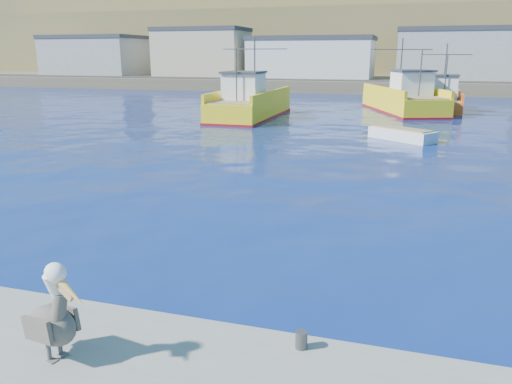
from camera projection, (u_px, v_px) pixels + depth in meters
The scene contains 8 objects.
ground at pixel (210, 271), 12.33m from camera, with size 260.00×260.00×0.00m, color navy.
dock_bollards at pixel (169, 318), 8.85m from camera, with size 36.20×0.20×0.30m.
far_shore at pixel (392, 36), 110.68m from camera, with size 200.00×81.00×24.00m.
trawler_yellow_a at pixel (250, 104), 41.69m from camera, with size 5.60×12.24×6.63m.
trawler_yellow_b at pixel (404, 100), 45.72m from camera, with size 8.28×12.92×6.63m.
boat_orange at pixel (443, 100), 46.58m from camera, with size 4.45×8.56×6.10m.
skiff_mid at pixel (402, 135), 30.94m from camera, with size 4.22×3.66×0.91m.
pelican at pixel (54, 318), 7.74m from camera, with size 1.35×0.78×1.68m.
Camera 1 is at (4.37, -10.54, 5.18)m, focal length 35.00 mm.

